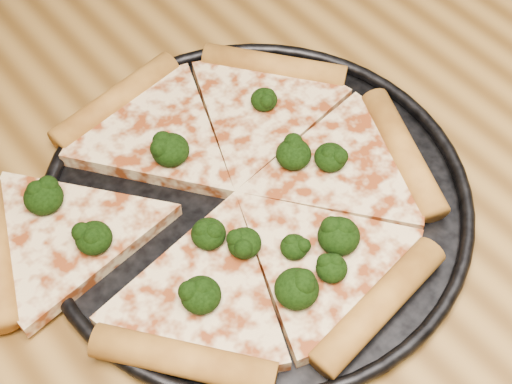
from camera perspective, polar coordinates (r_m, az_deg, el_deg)
dining_table at (r=0.65m, az=-1.18°, el=-8.26°), size 1.20×0.90×0.75m
pizza_pan at (r=0.59m, az=0.00°, el=-0.48°), size 0.33×0.33×0.02m
pizza at (r=0.58m, az=-2.25°, el=-0.27°), size 0.36×0.31×0.02m
broccoli_florets at (r=0.55m, az=-1.88°, el=-1.79°), size 0.22×0.20×0.02m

